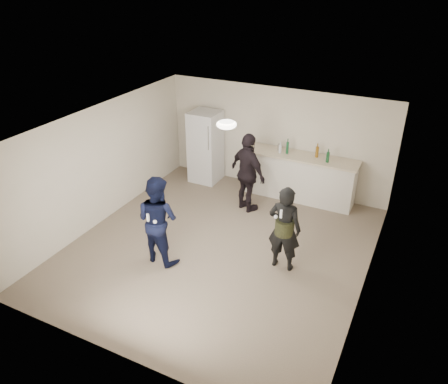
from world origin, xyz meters
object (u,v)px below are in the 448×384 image
at_px(fridge, 206,147).
at_px(shaker, 279,147).
at_px(counter, 298,178).
at_px(woman, 284,229).
at_px(spectator, 248,173).
at_px(man, 158,220).

distance_m(fridge, shaker, 1.91).
height_order(counter, shaker, shaker).
distance_m(woman, spectator, 2.18).
bearing_deg(man, counter, -106.97).
bearing_deg(woman, counter, -78.33).
xyz_separation_m(shaker, spectator, (-0.31, -1.11, -0.27)).
bearing_deg(man, spectator, -99.21).
bearing_deg(counter, fridge, -178.34).
bearing_deg(shaker, fridge, -175.49).
distance_m(man, spectator, 2.54).
distance_m(counter, shaker, 0.84).
xyz_separation_m(counter, woman, (0.58, -2.67, 0.29)).
relative_size(fridge, man, 1.05).
bearing_deg(fridge, woman, -41.02).
bearing_deg(spectator, counter, -101.28).
xyz_separation_m(man, woman, (2.14, 0.79, -0.04)).
distance_m(fridge, woman, 3.97).
bearing_deg(woman, spectator, -49.83).
relative_size(shaker, man, 0.10).
distance_m(shaker, woman, 2.99).
bearing_deg(fridge, shaker, 4.51).
distance_m(shaker, spectator, 1.18).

